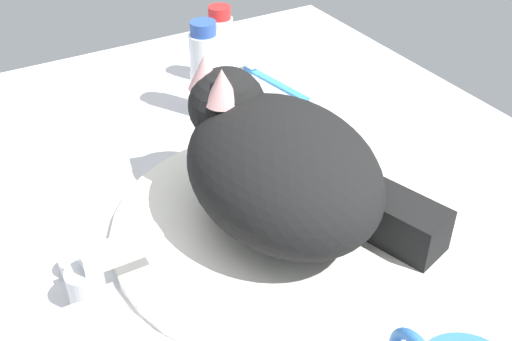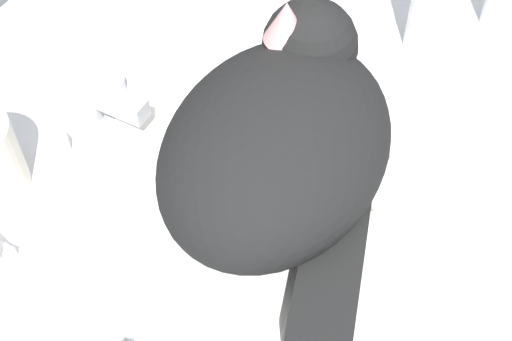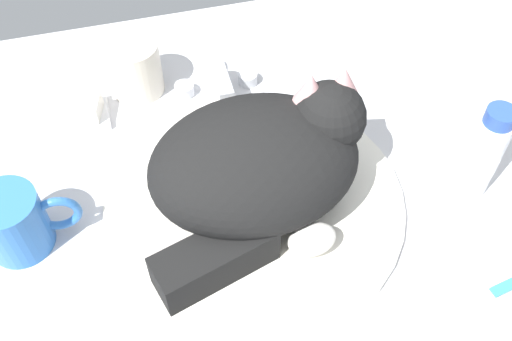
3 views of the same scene
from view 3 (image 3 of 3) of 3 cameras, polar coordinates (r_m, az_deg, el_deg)
The scene contains 9 objects.
ground_plane at distance 74.08cm, azimuth -0.16°, elevation -4.01°, with size 110.00×82.50×3.00cm, color silver.
sink_basin at distance 72.37cm, azimuth -0.17°, elevation -3.06°, with size 36.92×36.92×1.18cm, color white.
faucet at distance 84.32cm, azimuth -3.79°, elevation 8.79°, with size 12.28×9.62×6.15cm.
cat at distance 66.38cm, azimuth 0.55°, elevation 0.68°, with size 27.47×22.11×15.98cm.
coffee_mug at distance 71.82cm, azimuth -22.38°, elevation -4.70°, with size 11.49×7.52×8.12cm.
rinse_cup at distance 85.69cm, azimuth -11.72°, elevation 9.78°, with size 7.47×7.47×8.08cm.
soap_dish at distance 85.52cm, azimuth -17.13°, elevation 5.03°, with size 9.00×6.40×1.20cm, color white.
soap_bar at distance 84.27cm, azimuth -17.42°, elevation 5.89°, with size 7.34×4.28×2.48cm, color white.
toothpaste_bottle at distance 74.54cm, azimuth 21.27°, elevation 1.45°, with size 4.17×4.17×13.74cm.
Camera 3 is at (-10.69, -40.97, 59.28)cm, focal length 41.00 mm.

